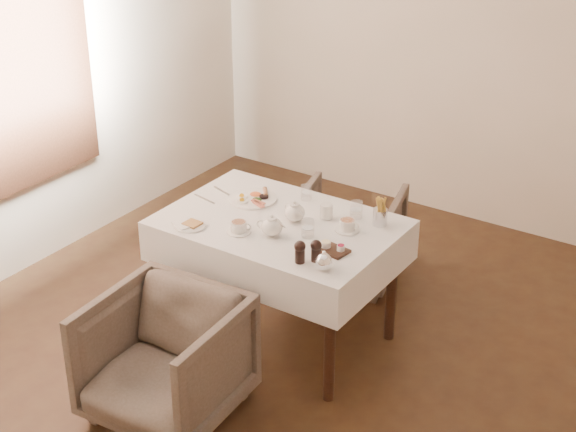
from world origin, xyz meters
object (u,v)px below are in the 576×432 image
Objects in this scene: table at (279,240)px; armchair_near at (165,360)px; armchair_far at (348,235)px; breakfast_plate at (253,198)px; teapot_centre at (295,211)px.

table is 0.95m from armchair_near.
breakfast_plate reaches higher than armchair_far.
table is at bearing 80.41° from armchair_near.
table is 1.79× the size of armchair_near.
breakfast_plate is (-0.28, 0.15, 0.13)m from table.
armchair_near is 4.64× the size of teapot_centre.
armchair_far is at bearing 113.59° from teapot_centre.
breakfast_plate is 0.37m from teapot_centre.
teapot_centre is at bearing -29.39° from breakfast_plate.
breakfast_plate reaches higher than table.
teapot_centre is (0.16, 0.94, 0.49)m from armchair_near.
armchair_near is at bearing -92.98° from breakfast_plate.
table is 0.34m from breakfast_plate.
armchair_far is at bearing 84.24° from armchair_near.
armchair_near is at bearing 73.51° from armchair_far.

